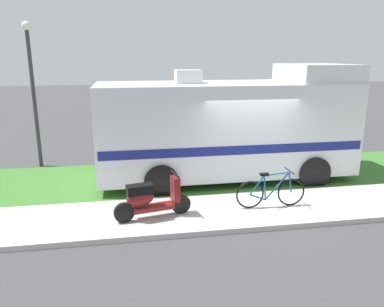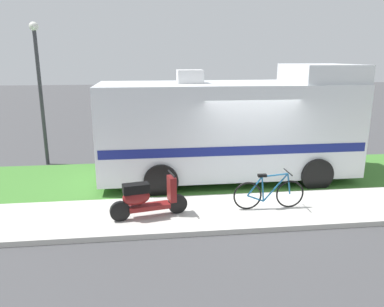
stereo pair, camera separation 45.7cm
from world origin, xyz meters
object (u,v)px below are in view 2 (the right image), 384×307
(bicycle, at_px, (269,193))
(scooter, at_px, (146,198))
(pickup_truck_near, at_px, (248,118))
(motorhome_rv, at_px, (231,127))
(street_lamp_post, at_px, (39,82))
(pickup_truck_far, at_px, (263,106))

(bicycle, bearing_deg, scooter, -176.95)
(scooter, height_order, bicycle, scooter)
(bicycle, xyz_separation_m, pickup_truck_near, (1.53, 7.53, 0.50))
(motorhome_rv, distance_m, street_lamp_post, 6.37)
(motorhome_rv, bearing_deg, pickup_truck_near, 69.39)
(bicycle, xyz_separation_m, street_lamp_post, (-6.17, 4.82, 2.27))
(street_lamp_post, bearing_deg, pickup_truck_far, 33.30)
(motorhome_rv, height_order, pickup_truck_far, motorhome_rv)
(motorhome_rv, bearing_deg, scooter, -132.80)
(motorhome_rv, relative_size, bicycle, 4.32)
(motorhome_rv, xyz_separation_m, scooter, (-2.48, -2.68, -1.01))
(scooter, relative_size, pickup_truck_far, 0.30)
(street_lamp_post, bearing_deg, bicycle, -38.02)
(scooter, distance_m, pickup_truck_far, 12.74)
(bicycle, height_order, pickup_truck_near, pickup_truck_near)
(scooter, distance_m, street_lamp_post, 6.38)
(scooter, relative_size, pickup_truck_near, 0.31)
(street_lamp_post, bearing_deg, pickup_truck_near, 19.40)
(pickup_truck_near, height_order, pickup_truck_far, pickup_truck_far)
(pickup_truck_near, distance_m, pickup_truck_far, 3.90)
(scooter, bearing_deg, street_lamp_post, 123.89)
(pickup_truck_near, xyz_separation_m, pickup_truck_far, (1.74, 3.49, 0.01))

